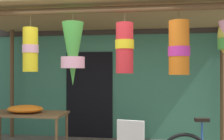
# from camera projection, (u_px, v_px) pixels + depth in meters

# --- Properties ---
(shop_facade) EXTENTS (10.89, 0.29, 4.05)m
(shop_facade) POSITION_uv_depth(u_px,v_px,m) (111.00, 51.00, 6.26)
(shop_facade) COLOR #387056
(shop_facade) RESTS_ON ground_plane
(market_stall_canopy) EXTENTS (5.24, 2.34, 2.74)m
(market_stall_canopy) POSITION_uv_depth(u_px,v_px,m) (110.00, 26.00, 4.75)
(market_stall_canopy) COLOR brown
(market_stall_canopy) RESTS_ON ground_plane
(display_table) EXTENTS (1.46, 0.67, 0.79)m
(display_table) POSITION_uv_depth(u_px,v_px,m) (26.00, 117.00, 4.83)
(display_table) COLOR brown
(display_table) RESTS_ON ground_plane
(flower_heap_on_table) EXTENTS (0.66, 0.46, 0.14)m
(flower_heap_on_table) POSITION_uv_depth(u_px,v_px,m) (26.00, 109.00, 4.79)
(flower_heap_on_table) COLOR orange
(flower_heap_on_table) RESTS_ON display_table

